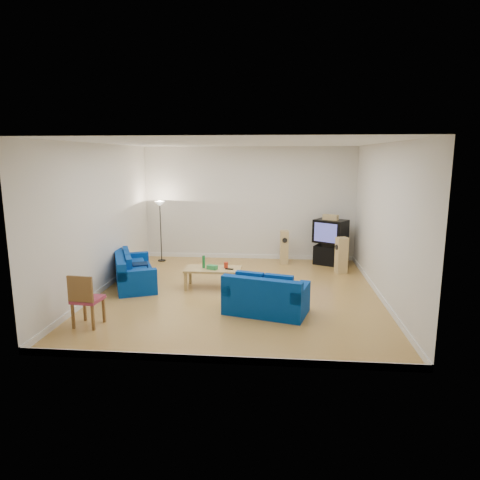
# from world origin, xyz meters

# --- Properties ---
(room) EXTENTS (6.01, 6.51, 3.21)m
(room) POSITION_xyz_m (0.00, 0.00, 1.54)
(room) COLOR olive
(room) RESTS_ON ground
(sofa_three_seat) EXTENTS (1.49, 2.06, 0.73)m
(sofa_three_seat) POSITION_xyz_m (-2.50, 0.38, 0.27)
(sofa_three_seat) COLOR navy
(sofa_three_seat) RESTS_ON ground
(sofa_loveseat) EXTENTS (1.69, 1.22, 0.76)m
(sofa_loveseat) POSITION_xyz_m (0.63, -1.18, 0.29)
(sofa_loveseat) COLOR navy
(sofa_loveseat) RESTS_ON ground
(coffee_table) EXTENTS (1.26, 0.64, 0.46)m
(coffee_table) POSITION_xyz_m (-0.60, 0.32, 0.40)
(coffee_table) COLOR tan
(coffee_table) RESTS_ON ground
(bottle) EXTENTS (0.08, 0.08, 0.28)m
(bottle) POSITION_xyz_m (-0.81, 0.33, 0.60)
(bottle) COLOR #197233
(bottle) RESTS_ON coffee_table
(tissue_box) EXTENTS (0.26, 0.20, 0.09)m
(tissue_box) POSITION_xyz_m (-0.61, 0.23, 0.50)
(tissue_box) COLOR green
(tissue_box) RESTS_ON coffee_table
(red_canister) EXTENTS (0.10, 0.10, 0.13)m
(red_canister) POSITION_xyz_m (-0.32, 0.39, 0.52)
(red_canister) COLOR red
(red_canister) RESTS_ON coffee_table
(remote) EXTENTS (0.19, 0.09, 0.02)m
(remote) POSITION_xyz_m (-0.23, 0.25, 0.47)
(remote) COLOR black
(remote) RESTS_ON coffee_table
(tv_stand) EXTENTS (0.97, 0.79, 0.52)m
(tv_stand) POSITION_xyz_m (2.28, 2.70, 0.26)
(tv_stand) COLOR black
(tv_stand) RESTS_ON ground
(av_receiver) EXTENTS (0.47, 0.41, 0.09)m
(av_receiver) POSITION_xyz_m (2.25, 2.66, 0.56)
(av_receiver) COLOR black
(av_receiver) RESTS_ON tv_stand
(television) EXTENTS (1.01, 0.94, 0.63)m
(television) POSITION_xyz_m (2.26, 2.74, 0.93)
(television) COLOR black
(television) RESTS_ON av_receiver
(centre_speaker) EXTENTS (0.43, 0.33, 0.14)m
(centre_speaker) POSITION_xyz_m (2.25, 2.72, 1.31)
(centre_speaker) COLOR tan
(centre_speaker) RESTS_ON television
(speaker_left) EXTENTS (0.23, 0.30, 0.93)m
(speaker_left) POSITION_xyz_m (1.02, 2.70, 0.47)
(speaker_left) COLOR tan
(speaker_left) RESTS_ON ground
(speaker_right) EXTENTS (0.33, 0.29, 0.93)m
(speaker_right) POSITION_xyz_m (2.45, 1.84, 0.46)
(speaker_right) COLOR tan
(speaker_right) RESTS_ON ground
(floor_lamp) EXTENTS (0.29, 0.29, 1.70)m
(floor_lamp) POSITION_xyz_m (-2.45, 2.70, 1.41)
(floor_lamp) COLOR black
(floor_lamp) RESTS_ON ground
(dining_chair) EXTENTS (0.50, 0.50, 0.95)m
(dining_chair) POSITION_xyz_m (-2.46, -2.11, 0.53)
(dining_chair) COLOR brown
(dining_chair) RESTS_ON ground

